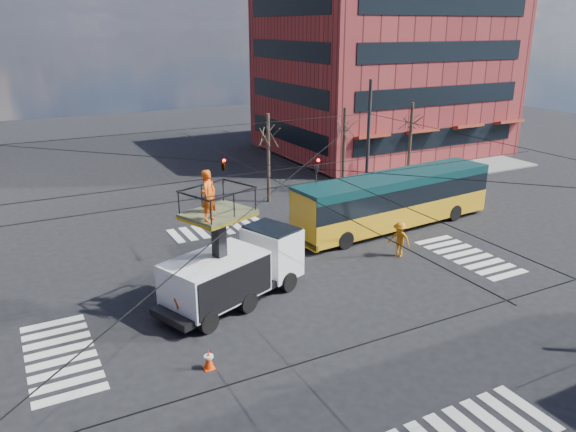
% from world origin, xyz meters
% --- Properties ---
extents(ground, '(120.00, 120.00, 0.00)m').
position_xyz_m(ground, '(0.00, 0.00, 0.00)').
color(ground, black).
rests_on(ground, ground).
extents(sidewalk_ne, '(18.00, 18.00, 0.12)m').
position_xyz_m(sidewalk_ne, '(21.00, 21.00, 0.06)').
color(sidewalk_ne, slate).
rests_on(sidewalk_ne, ground).
extents(crosswalks, '(22.40, 22.40, 0.02)m').
position_xyz_m(crosswalks, '(0.00, 0.00, 0.01)').
color(crosswalks, silver).
rests_on(crosswalks, ground).
extents(building_ne, '(20.06, 16.06, 14.00)m').
position_xyz_m(building_ne, '(21.98, 23.98, 7.00)').
color(building_ne, maroon).
rests_on(building_ne, ground).
extents(overhead_network, '(24.24, 24.24, 8.00)m').
position_xyz_m(overhead_network, '(-0.07, 0.40, 4.29)').
color(overhead_network, '#2D2D30').
rests_on(overhead_network, ground).
extents(tree_a, '(2.00, 2.00, 6.00)m').
position_xyz_m(tree_a, '(5.00, 13.50, 4.63)').
color(tree_a, '#382B21').
rests_on(tree_a, ground).
extents(tree_b, '(2.00, 2.00, 6.00)m').
position_xyz_m(tree_b, '(11.00, 13.50, 4.63)').
color(tree_b, '#382B21').
rests_on(tree_b, ground).
extents(tree_c, '(2.00, 2.00, 6.00)m').
position_xyz_m(tree_c, '(17.00, 13.50, 4.63)').
color(tree_c, '#382B21').
rests_on(tree_c, ground).
extents(utility_truck, '(7.36, 4.70, 6.28)m').
position_xyz_m(utility_truck, '(-2.67, 1.10, 2.03)').
color(utility_truck, black).
rests_on(utility_truck, ground).
extents(city_bus, '(13.38, 3.76, 3.20)m').
position_xyz_m(city_bus, '(9.36, 5.48, 1.73)').
color(city_bus, gold).
rests_on(city_bus, ground).
extents(traffic_cone, '(0.36, 0.36, 0.75)m').
position_xyz_m(traffic_cone, '(-5.48, -3.27, 0.37)').
color(traffic_cone, '#FF3E0A').
rests_on(traffic_cone, ground).
extents(worker_ground, '(0.58, 1.13, 1.85)m').
position_xyz_m(worker_ground, '(-5.54, 0.30, 0.93)').
color(worker_ground, orange).
rests_on(worker_ground, ground).
extents(flagger, '(1.17, 1.40, 1.88)m').
position_xyz_m(flagger, '(6.79, 1.71, 0.94)').
color(flagger, orange).
rests_on(flagger, ground).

